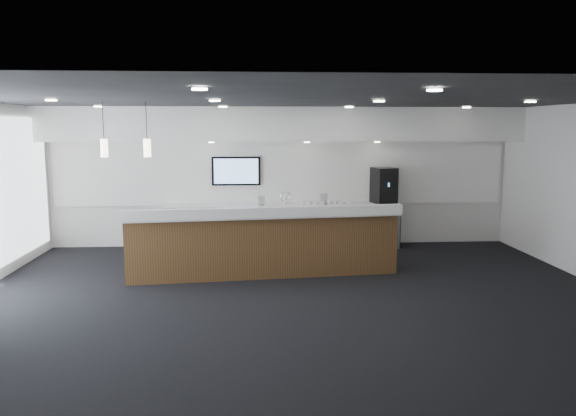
{
  "coord_description": "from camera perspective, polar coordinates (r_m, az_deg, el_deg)",
  "views": [
    {
      "loc": [
        -0.71,
        -8.27,
        2.59
      ],
      "look_at": [
        -0.05,
        1.3,
        1.21
      ],
      "focal_mm": 35.0,
      "sensor_mm": 36.0,
      "label": 1
    }
  ],
  "objects": [
    {
      "name": "ceiling",
      "position": [
        8.31,
        0.99,
        11.03
      ],
      "size": [
        10.0,
        8.0,
        0.02
      ],
      "primitive_type": "cube",
      "color": "black",
      "rests_on": "back_wall"
    },
    {
      "name": "cup_5",
      "position": [
        12.0,
        2.9,
        0.55
      ],
      "size": [
        0.1,
        0.1,
        0.09
      ],
      "primitive_type": "imported",
      "rotation": [
        0.0,
        0.0,
        3.23
      ],
      "color": "white",
      "rests_on": "back_credenza"
    },
    {
      "name": "pendant_left",
      "position": [
        9.23,
        -14.56,
        5.83
      ],
      "size": [
        0.12,
        0.12,
        0.3
      ],
      "primitive_type": "cylinder",
      "color": "#FFEDC6",
      "rests_on": "ceiling"
    },
    {
      "name": "cup_2",
      "position": [
        12.06,
        4.88,
        0.57
      ],
      "size": [
        0.11,
        0.11,
        0.09
      ],
      "primitive_type": "imported",
      "rotation": [
        0.0,
        0.0,
        1.29
      ],
      "color": "white",
      "rests_on": "back_credenza"
    },
    {
      "name": "cup_6",
      "position": [
        11.99,
        2.24,
        0.54
      ],
      "size": [
        0.13,
        0.13,
        0.09
      ],
      "primitive_type": "imported",
      "rotation": [
        0.0,
        0.0,
        3.87
      ],
      "color": "white",
      "rests_on": "back_credenza"
    },
    {
      "name": "cup_3",
      "position": [
        12.04,
        4.23,
        0.56
      ],
      "size": [
        0.12,
        0.12,
        0.09
      ],
      "primitive_type": "imported",
      "rotation": [
        0.0,
        0.0,
        1.94
      ],
      "color": "white",
      "rests_on": "back_credenza"
    },
    {
      "name": "cup_7",
      "position": [
        11.97,
        1.57,
        0.54
      ],
      "size": [
        0.11,
        0.11,
        0.09
      ],
      "primitive_type": "imported",
      "rotation": [
        0.0,
        0.0,
        4.52
      ],
      "color": "white",
      "rests_on": "back_credenza"
    },
    {
      "name": "cup_1",
      "position": [
        12.08,
        5.54,
        0.57
      ],
      "size": [
        0.13,
        0.13,
        0.09
      ],
      "primitive_type": "imported",
      "rotation": [
        0.0,
        0.0,
        0.65
      ],
      "color": "white",
      "rests_on": "back_credenza"
    },
    {
      "name": "info_sign_left",
      "position": [
        11.92,
        -2.72,
        0.77
      ],
      "size": [
        0.14,
        0.06,
        0.2
      ],
      "primitive_type": "cube",
      "rotation": [
        0.0,
        0.0,
        0.27
      ],
      "color": "silver",
      "rests_on": "back_credenza"
    },
    {
      "name": "soffit_bulkhead",
      "position": [
        11.84,
        -0.5,
        8.5
      ],
      "size": [
        10.0,
        0.9,
        0.7
      ],
      "primitive_type": "cube",
      "color": "white",
      "rests_on": "back_wall"
    },
    {
      "name": "back_credenza",
      "position": [
        12.11,
        -0.51,
        -1.84
      ],
      "size": [
        5.06,
        0.66,
        0.95
      ],
      "color": "#989AA1",
      "rests_on": "ground"
    },
    {
      "name": "info_sign_right",
      "position": [
        12.03,
        3.63,
        0.94
      ],
      "size": [
        0.18,
        0.08,
        0.24
      ],
      "primitive_type": "cube",
      "rotation": [
        0.0,
        0.0,
        0.34
      ],
      "color": "silver",
      "rests_on": "back_credenza"
    },
    {
      "name": "alcove_panel",
      "position": [
        12.3,
        -0.61,
        3.59
      ],
      "size": [
        9.8,
        0.06,
        1.4
      ],
      "primitive_type": "cube",
      "color": "white",
      "rests_on": "back_wall"
    },
    {
      "name": "back_wall",
      "position": [
        12.34,
        -0.62,
        3.14
      ],
      "size": [
        10.0,
        0.02,
        3.0
      ],
      "primitive_type": "cube",
      "color": "white",
      "rests_on": "ground"
    },
    {
      "name": "ground",
      "position": [
        8.69,
        0.94,
        -9.14
      ],
      "size": [
        10.0,
        10.0,
        0.0
      ],
      "primitive_type": "plane",
      "color": "black",
      "rests_on": "ground"
    },
    {
      "name": "wall_tv",
      "position": [
        12.21,
        -5.29,
        3.76
      ],
      "size": [
        1.05,
        0.08,
        0.62
      ],
      "color": "black",
      "rests_on": "back_wall"
    },
    {
      "name": "service_counter",
      "position": [
        9.88,
        -2.48,
        -3.56
      ],
      "size": [
        4.83,
        1.27,
        1.49
      ],
      "rotation": [
        0.0,
        0.0,
        0.1
      ],
      "color": "#4A3118",
      "rests_on": "ground"
    },
    {
      "name": "coffee_machine",
      "position": [
        12.37,
        9.7,
        2.27
      ],
      "size": [
        0.54,
        0.62,
        0.77
      ],
      "rotation": [
        0.0,
        0.0,
        0.23
      ],
      "color": "black",
      "rests_on": "back_credenza"
    },
    {
      "name": "cup_0",
      "position": [
        12.1,
        6.19,
        0.58
      ],
      "size": [
        0.09,
        0.09,
        0.09
      ],
      "primitive_type": "imported",
      "color": "white",
      "rests_on": "back_credenza"
    },
    {
      "name": "ceiling_can_lights",
      "position": [
        8.31,
        0.99,
        10.82
      ],
      "size": [
        7.0,
        5.0,
        0.02
      ],
      "primitive_type": null,
      "color": "white",
      "rests_on": "ceiling"
    },
    {
      "name": "pendant_right",
      "position": [
        9.38,
        -18.78,
        5.69
      ],
      "size": [
        0.12,
        0.12,
        0.3
      ],
      "primitive_type": "cylinder",
      "color": "#FFEDC6",
      "rests_on": "ceiling"
    },
    {
      "name": "cup_4",
      "position": [
        12.02,
        3.57,
        0.55
      ],
      "size": [
        0.13,
        0.13,
        0.09
      ],
      "primitive_type": "imported",
      "rotation": [
        0.0,
        0.0,
        2.58
      ],
      "color": "white",
      "rests_on": "back_credenza"
    }
  ]
}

